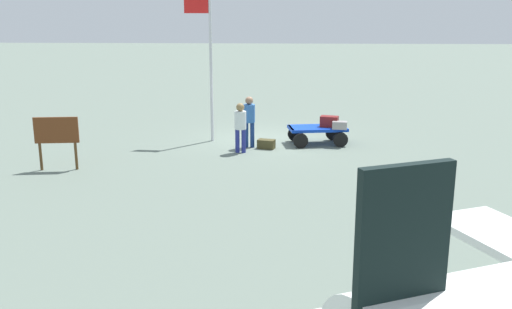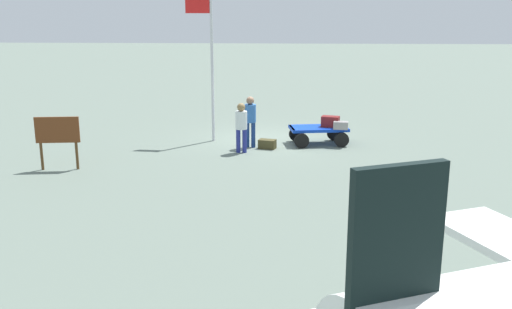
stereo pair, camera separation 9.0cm
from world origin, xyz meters
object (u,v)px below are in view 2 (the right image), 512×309
(suitcase_grey, at_px, (267,144))
(signboard, at_px, (58,134))
(luggage_cart, at_px, (318,132))
(suitcase_olive, at_px, (330,122))
(suitcase_navy, at_px, (341,125))
(worker_trailing, at_px, (250,117))
(flagpole, at_px, (209,54))
(worker_lead, at_px, (241,123))

(suitcase_grey, relative_size, signboard, 0.40)
(luggage_cart, height_order, suitcase_grey, luggage_cart)
(suitcase_olive, bearing_deg, luggage_cart, 5.54)
(suitcase_navy, bearing_deg, worker_trailing, 5.55)
(suitcase_grey, height_order, flagpole, flagpole)
(worker_lead, height_order, worker_trailing, worker_trailing)
(suitcase_grey, bearing_deg, suitcase_olive, -159.65)
(luggage_cart, bearing_deg, worker_trailing, 14.89)
(worker_lead, xyz_separation_m, signboard, (5.06, 2.29, 0.09))
(flagpole, bearing_deg, worker_trailing, 147.82)
(suitcase_olive, relative_size, suitcase_grey, 1.07)
(suitcase_grey, xyz_separation_m, worker_lead, (0.81, 0.59, 0.81))
(worker_lead, bearing_deg, signboard, 24.40)
(worker_trailing, bearing_deg, suitcase_olive, -166.53)
(suitcase_navy, bearing_deg, flagpole, -7.97)
(suitcase_olive, bearing_deg, signboard, 24.66)
(suitcase_olive, height_order, worker_trailing, worker_trailing)
(suitcase_olive, bearing_deg, suitcase_navy, 132.60)
(suitcase_navy, distance_m, flagpole, 5.06)
(suitcase_olive, relative_size, flagpole, 0.13)
(luggage_cart, distance_m, flagpole, 4.55)
(suitcase_olive, bearing_deg, worker_trailing, 13.47)
(luggage_cart, relative_size, flagpole, 0.41)
(suitcase_navy, relative_size, flagpole, 0.10)
(suitcase_navy, relative_size, suitcase_grey, 0.84)
(suitcase_navy, distance_m, suitcase_grey, 2.55)
(worker_trailing, bearing_deg, flagpole, -32.18)
(signboard, bearing_deg, suitcase_olive, -155.34)
(suitcase_navy, bearing_deg, suitcase_olive, -47.40)
(flagpole, bearing_deg, worker_lead, 126.54)
(worker_trailing, bearing_deg, worker_lead, 71.80)
(suitcase_grey, bearing_deg, worker_trailing, -13.88)
(luggage_cart, xyz_separation_m, signboard, (7.57, 3.63, 0.61))
(luggage_cart, relative_size, suitcase_grey, 3.34)
(luggage_cart, bearing_deg, signboard, 25.60)
(suitcase_grey, distance_m, worker_lead, 1.29)
(luggage_cart, distance_m, signboard, 8.41)
(worker_lead, xyz_separation_m, flagpole, (1.22, -1.65, 2.05))
(luggage_cart, distance_m, suitcase_grey, 1.88)
(worker_trailing, relative_size, flagpole, 0.34)
(luggage_cart, height_order, suitcase_navy, suitcase_navy)
(suitcase_olive, distance_m, suitcase_grey, 2.35)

